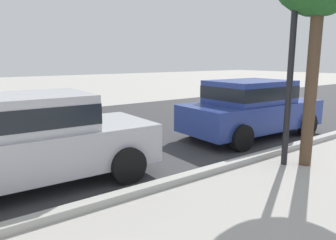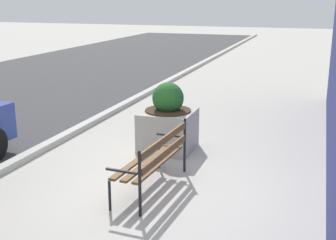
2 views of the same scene
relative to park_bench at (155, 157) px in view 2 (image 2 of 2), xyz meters
name	(u,v)px [view 2 (image 2 of 2)]	position (x,y,z in m)	size (l,w,h in m)	color
ground_plane	(166,191)	(0.00, -0.17, -0.54)	(80.00, 80.00, 0.00)	#ADA8A0
curb_stone	(9,166)	(0.00, 2.73, -0.48)	(60.00, 0.20, 0.12)	#B2AFA8
park_bench	(155,157)	(0.00, 0.00, 0.00)	(1.83, 0.63, 0.95)	brown
concrete_planter	(168,123)	(1.89, 0.43, 0.00)	(0.99, 0.99, 1.34)	#A8A399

